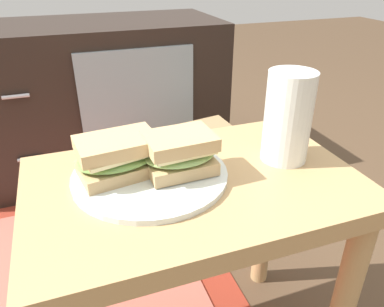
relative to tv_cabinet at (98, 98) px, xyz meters
The scene contains 8 objects.
side_table 0.95m from the tv_cabinet, 86.30° to the right, with size 0.56×0.36×0.46m.
tv_cabinet is the anchor object (origin of this frame).
area_rug 0.72m from the tv_cabinet, 113.41° to the right, with size 1.00×0.78×0.01m.
plate 0.93m from the tv_cabinet, 90.43° to the right, with size 0.26×0.26×0.01m, color silver.
sandwich_front 0.93m from the tv_cabinet, 93.53° to the right, with size 0.15×0.11×0.07m.
sandwich_back 0.96m from the tv_cabinet, 87.41° to the right, with size 0.12×0.09×0.07m.
beer_glass 1.00m from the tv_cabinet, 75.47° to the right, with size 0.08×0.08×0.16m.
paper_bag 0.55m from the tv_cabinet, 59.11° to the right, with size 0.23×0.19×0.32m.
Camera 1 is at (-0.18, -0.50, 0.80)m, focal length 34.91 mm.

